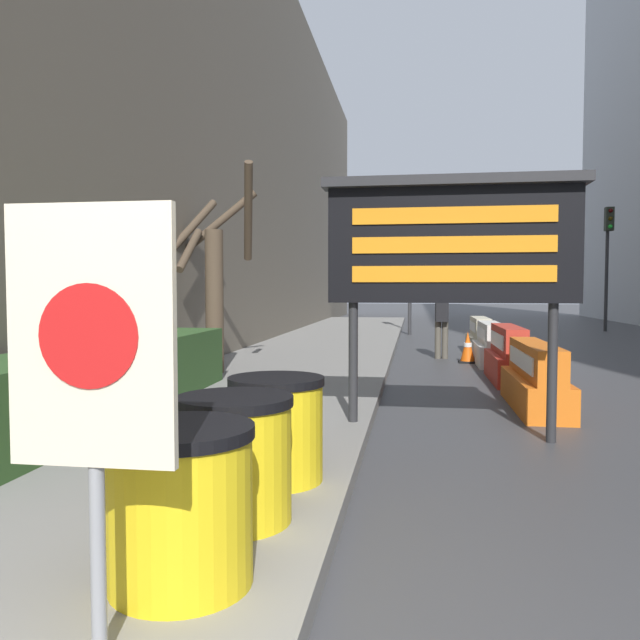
{
  "coord_description": "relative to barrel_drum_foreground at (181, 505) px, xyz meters",
  "views": [
    {
      "loc": [
        0.46,
        -2.04,
        1.58
      ],
      "look_at": [
        -0.8,
        6.27,
        1.14
      ],
      "focal_mm": 35.0,
      "sensor_mm": 36.0,
      "label": 1
    }
  ],
  "objects": [
    {
      "name": "building_left_facade",
      "position": [
        -3.09,
        9.03,
        5.15
      ],
      "size": [
        0.4,
        50.4,
        11.37
      ],
      "color": "#706656",
      "rests_on": "ground_plane"
    },
    {
      "name": "hedge_strip",
      "position": [
        -2.29,
        3.61,
        0.01
      ],
      "size": [
        0.9,
        5.71,
        0.8
      ],
      "color": "#335628",
      "rests_on": "sidewalk_left"
    },
    {
      "name": "bare_tree",
      "position": [
        -2.26,
        7.38,
        1.26
      ],
      "size": [
        1.72,
        1.46,
        3.48
      ],
      "color": "#4C3D2D",
      "rests_on": "sidewalk_left"
    },
    {
      "name": "barrel_drum_foreground",
      "position": [
        0.0,
        0.0,
        0.0
      ],
      "size": [
        0.72,
        0.72,
        0.77
      ],
      "color": "yellow",
      "rests_on": "sidewalk_left"
    },
    {
      "name": "barrel_drum_middle",
      "position": [
        0.03,
        0.83,
        0.0
      ],
      "size": [
        0.72,
        0.72,
        0.77
      ],
      "color": "yellow",
      "rests_on": "sidewalk_left"
    },
    {
      "name": "barrel_drum_back",
      "position": [
        0.1,
        1.66,
        0.0
      ],
      "size": [
        0.72,
        0.72,
        0.77
      ],
      "color": "yellow",
      "rests_on": "sidewalk_left"
    },
    {
      "name": "warning_sign",
      "position": [
        -0.09,
        -0.64,
        0.77
      ],
      "size": [
        0.66,
        0.08,
        1.74
      ],
      "color": "gray",
      "rests_on": "sidewalk_left"
    },
    {
      "name": "message_board",
      "position": [
        1.48,
        3.76,
        1.5
      ],
      "size": [
        2.66,
        0.36,
        2.71
      ],
      "color": "#28282B",
      "rests_on": "ground_plane"
    },
    {
      "name": "jersey_barrier_orange_near",
      "position": [
        2.67,
        5.56,
        -0.16
      ],
      "size": [
        0.59,
        2.13,
        0.86
      ],
      "color": "orange",
      "rests_on": "ground_plane"
    },
    {
      "name": "jersey_barrier_red_striped",
      "position": [
        2.67,
        7.96,
        -0.13
      ],
      "size": [
        0.58,
        1.9,
        0.93
      ],
      "color": "red",
      "rests_on": "ground_plane"
    },
    {
      "name": "jersey_barrier_white",
      "position": [
        2.67,
        10.34,
        -0.16
      ],
      "size": [
        0.63,
        1.9,
        0.86
      ],
      "color": "silver",
      "rests_on": "ground_plane"
    },
    {
      "name": "jersey_barrier_cream",
      "position": [
        2.67,
        12.45,
        -0.16
      ],
      "size": [
        0.58,
        1.68,
        0.87
      ],
      "color": "beige",
      "rests_on": "ground_plane"
    },
    {
      "name": "traffic_cone_near",
      "position": [
        3.32,
        12.9,
        -0.27
      ],
      "size": [
        0.31,
        0.31,
        0.55
      ],
      "color": "black",
      "rests_on": "ground_plane"
    },
    {
      "name": "traffic_cone_mid",
      "position": [
        3.15,
        7.42,
        -0.26
      ],
      "size": [
        0.32,
        0.32,
        0.57
      ],
      "color": "black",
      "rests_on": "ground_plane"
    },
    {
      "name": "traffic_cone_far",
      "position": [
        2.22,
        10.55,
        -0.22
      ],
      "size": [
        0.37,
        0.37,
        0.66
      ],
      "color": "black",
      "rests_on": "ground_plane"
    },
    {
      "name": "traffic_light_near_curb",
      "position": [
        0.95,
        18.18,
        2.33
      ],
      "size": [
        0.28,
        0.45,
        3.95
      ],
      "color": "#2D2D30",
      "rests_on": "ground_plane"
    },
    {
      "name": "traffic_light_far_side",
      "position": [
        7.95,
        20.9,
        2.66
      ],
      "size": [
        0.28,
        0.45,
        4.44
      ],
      "color": "#2D2D30",
      "rests_on": "ground_plane"
    },
    {
      "name": "pedestrian_worker",
      "position": [
        1.7,
        11.23,
        0.48
      ],
      "size": [
        0.29,
        0.45,
        1.72
      ],
      "rotation": [
        0.0,
        0.0,
        4.73
      ],
      "color": "#514C42",
      "rests_on": "ground_plane"
    }
  ]
}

